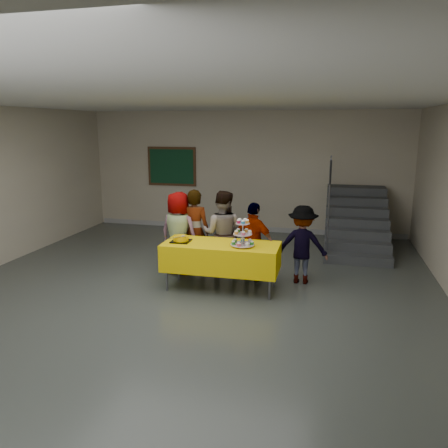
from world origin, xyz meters
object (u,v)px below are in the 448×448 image
object	(u,v)px
cupcake_stand	(243,235)
schoolchild_a	(179,233)
bear_cake	(181,238)
noticeboard	(172,166)
bake_table	(221,256)
schoolchild_b	(195,231)
staircase	(355,224)
schoolchild_d	(254,242)
schoolchild_c	(222,233)
schoolchild_e	(302,245)

from	to	relation	value
cupcake_stand	schoolchild_a	bearing A→B (deg)	152.67
bear_cake	noticeboard	distance (m)	4.55
cupcake_stand	noticeboard	bearing A→B (deg)	122.96
cupcake_stand	bake_table	bearing A→B (deg)	167.83
bake_table	schoolchild_b	world-z (taller)	schoolchild_b
bake_table	schoolchild_a	bearing A→B (deg)	147.54
cupcake_stand	staircase	distance (m)	3.88
schoolchild_d	noticeboard	xyz separation A→B (m)	(-2.80, 3.60, 0.91)
cupcake_stand	bear_cake	xyz separation A→B (m)	(-1.04, 0.04, -0.12)
cupcake_stand	schoolchild_c	xyz separation A→B (m)	(-0.52, 0.76, -0.18)
schoolchild_d	staircase	world-z (taller)	staircase
bear_cake	schoolchild_b	xyz separation A→B (m)	(-0.00, 0.75, -0.06)
bake_table	bear_cake	xyz separation A→B (m)	(-0.67, -0.04, 0.27)
cupcake_stand	schoolchild_d	xyz separation A→B (m)	(0.08, 0.59, -0.26)
schoolchild_b	schoolchild_c	distance (m)	0.53
schoolchild_d	schoolchild_b	bearing A→B (deg)	12.39
cupcake_stand	bear_cake	bearing A→B (deg)	177.89
cupcake_stand	schoolchild_c	bearing A→B (deg)	124.37
bear_cake	schoolchild_e	bearing A→B (deg)	18.87
schoolchild_b	noticeboard	bearing A→B (deg)	-66.66
bake_table	schoolchild_d	distance (m)	0.69
schoolchild_a	schoolchild_d	world-z (taller)	schoolchild_a
schoolchild_c	schoolchild_d	size ratio (longest dim) A/B	1.12
bake_table	cupcake_stand	bearing A→B (deg)	-12.17
schoolchild_b	staircase	distance (m)	3.91
schoolchild_a	staircase	size ratio (longest dim) A/B	0.62
cupcake_stand	schoolchild_e	world-z (taller)	schoolchild_e
bear_cake	schoolchild_b	size ratio (longest dim) A/B	0.23
schoolchild_c	noticeboard	size ratio (longest dim) A/B	1.18
schoolchild_e	noticeboard	xyz separation A→B (m)	(-3.61, 3.50, 0.93)
schoolchild_a	schoolchild_d	size ratio (longest dim) A/B	1.09
schoolchild_b	noticeboard	distance (m)	3.88
schoolchild_d	schoolchild_e	world-z (taller)	schoolchild_d
staircase	bake_table	bearing A→B (deg)	-124.61
schoolchild_b	noticeboard	world-z (taller)	noticeboard
schoolchild_e	cupcake_stand	bearing A→B (deg)	39.47
schoolchild_d	schoolchild_e	xyz separation A→B (m)	(0.81, 0.11, -0.02)
bake_table	staircase	size ratio (longest dim) A/B	0.78
schoolchild_e	schoolchild_b	bearing A→B (deg)	-1.42
schoolchild_a	schoolchild_e	size ratio (longest dim) A/B	1.12
bear_cake	schoolchild_d	xyz separation A→B (m)	(1.12, 0.55, -0.14)
bake_table	schoolchild_c	xyz separation A→B (m)	(-0.15, 0.68, 0.21)
schoolchild_e	bake_table	bearing A→B (deg)	27.48
cupcake_stand	schoolchild_b	world-z (taller)	schoolchild_b
schoolchild_b	staircase	xyz separation A→B (m)	(2.94, 2.57, -0.28)
schoolchild_d	noticeboard	bearing A→B (deg)	-29.64
staircase	noticeboard	xyz separation A→B (m)	(-4.61, 0.84, 1.11)
noticeboard	schoolchild_d	bearing A→B (deg)	-52.17
schoolchild_b	schoolchild_e	xyz separation A→B (m)	(1.93, -0.09, -0.10)
noticeboard	staircase	bearing A→B (deg)	-10.27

